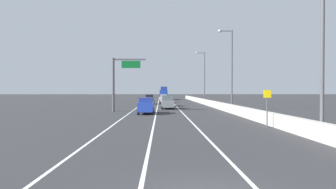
# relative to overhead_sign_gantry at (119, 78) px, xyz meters

# --- Properties ---
(ground_plane) EXTENTS (320.00, 320.00, 0.00)m
(ground_plane) POSITION_rel_overhead_sign_gantry_xyz_m (7.26, 30.72, -4.73)
(ground_plane) COLOR #2D2D30
(lane_stripe_left) EXTENTS (0.16, 130.00, 0.00)m
(lane_stripe_left) POSITION_rel_overhead_sign_gantry_xyz_m (1.76, 21.72, -4.73)
(lane_stripe_left) COLOR silver
(lane_stripe_left) RESTS_ON ground_plane
(lane_stripe_center) EXTENTS (0.16, 130.00, 0.00)m
(lane_stripe_center) POSITION_rel_overhead_sign_gantry_xyz_m (5.26, 21.72, -4.73)
(lane_stripe_center) COLOR silver
(lane_stripe_center) RESTS_ON ground_plane
(lane_stripe_right) EXTENTS (0.16, 130.00, 0.00)m
(lane_stripe_right) POSITION_rel_overhead_sign_gantry_xyz_m (8.76, 21.72, -4.73)
(lane_stripe_right) COLOR silver
(lane_stripe_right) RESTS_ON ground_plane
(jersey_barrier_right) EXTENTS (0.60, 120.00, 1.10)m
(jersey_barrier_right) POSITION_rel_overhead_sign_gantry_xyz_m (15.25, 6.72, -4.18)
(jersey_barrier_right) COLOR #B2ADA3
(jersey_barrier_right) RESTS_ON ground_plane
(overhead_sign_gantry) EXTENTS (4.68, 0.36, 7.50)m
(overhead_sign_gantry) POSITION_rel_overhead_sign_gantry_xyz_m (0.00, 0.00, 0.00)
(overhead_sign_gantry) COLOR #47474C
(overhead_sign_gantry) RESTS_ON ground_plane
(speed_advisory_sign) EXTENTS (0.60, 0.11, 3.00)m
(speed_advisory_sign) POSITION_rel_overhead_sign_gantry_xyz_m (14.35, -17.91, -2.96)
(speed_advisory_sign) COLOR #4C4C51
(speed_advisory_sign) RESTS_ON ground_plane
(lamp_post_right_near) EXTENTS (2.14, 0.44, 11.86)m
(lamp_post_right_near) POSITION_rel_overhead_sign_gantry_xyz_m (15.52, -23.38, 1.98)
(lamp_post_right_near) COLOR #4C4C51
(lamp_post_right_near) RESTS_ON ground_plane
(lamp_post_right_second) EXTENTS (2.14, 0.44, 11.86)m
(lamp_post_right_second) POSITION_rel_overhead_sign_gantry_xyz_m (16.01, 1.61, 1.98)
(lamp_post_right_second) COLOR #4C4C51
(lamp_post_right_second) RESTS_ON ground_plane
(lamp_post_right_third) EXTENTS (2.14, 0.44, 11.86)m
(lamp_post_right_third) POSITION_rel_overhead_sign_gantry_xyz_m (15.73, 26.59, 1.98)
(lamp_post_right_third) COLOR #4C4C51
(lamp_post_right_third) RESTS_ON ground_plane
(car_gray_0) EXTENTS (2.08, 4.65, 1.99)m
(car_gray_0) POSITION_rel_overhead_sign_gantry_xyz_m (6.97, 6.37, -3.74)
(car_gray_0) COLOR slate
(car_gray_0) RESTS_ON ground_plane
(car_silver_1) EXTENTS (1.89, 4.47, 2.07)m
(car_silver_1) POSITION_rel_overhead_sign_gantry_xyz_m (6.50, 29.03, -3.70)
(car_silver_1) COLOR #B7B7BC
(car_silver_1) RESTS_ON ground_plane
(car_black_2) EXTENTS (1.94, 4.44, 2.11)m
(car_black_2) POSITION_rel_overhead_sign_gantry_xyz_m (3.46, 22.94, -3.68)
(car_black_2) COLOR black
(car_black_2) RESTS_ON ground_plane
(car_green_3) EXTENTS (1.91, 4.26, 2.00)m
(car_green_3) POSITION_rel_overhead_sign_gantry_xyz_m (7.01, 14.42, -3.73)
(car_green_3) COLOR #196033
(car_green_3) RESTS_ON ground_plane
(car_blue_4) EXTENTS (1.96, 4.81, 2.09)m
(car_blue_4) POSITION_rel_overhead_sign_gantry_xyz_m (4.01, -3.60, -3.69)
(car_blue_4) COLOR #1E389E
(car_blue_4) RESTS_ON ground_plane
(box_truck) EXTENTS (2.73, 9.91, 4.21)m
(box_truck) POSITION_rel_overhead_sign_gantry_xyz_m (6.87, 53.32, -2.80)
(box_truck) COLOR navy
(box_truck) RESTS_ON ground_plane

